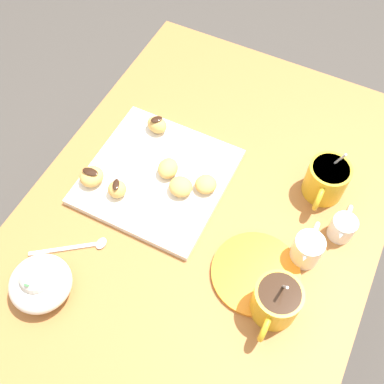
% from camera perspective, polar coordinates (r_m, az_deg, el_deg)
% --- Properties ---
extents(ground_plane, '(8.00, 8.00, 0.00)m').
position_cam_1_polar(ground_plane, '(1.67, 1.17, -13.85)').
color(ground_plane, '#423D38').
extents(dining_table, '(1.02, 0.75, 0.71)m').
position_cam_1_polar(dining_table, '(1.13, 1.68, -5.01)').
color(dining_table, '#A36633').
rests_on(dining_table, ground_plane).
extents(pastry_plate_square, '(0.31, 0.31, 0.02)m').
position_cam_1_polar(pastry_plate_square, '(1.05, -4.32, 1.93)').
color(pastry_plate_square, silver).
rests_on(pastry_plate_square, dining_table).
extents(coffee_mug_mustard_left, '(0.13, 0.09, 0.13)m').
position_cam_1_polar(coffee_mug_mustard_left, '(1.04, 16.31, 1.49)').
color(coffee_mug_mustard_left, gold).
rests_on(coffee_mug_mustard_left, dining_table).
extents(coffee_mug_mustard_right, '(0.13, 0.09, 0.14)m').
position_cam_1_polar(coffee_mug_mustard_right, '(0.89, 10.35, -13.20)').
color(coffee_mug_mustard_right, gold).
rests_on(coffee_mug_mustard_right, dining_table).
extents(cream_pitcher_white, '(0.10, 0.06, 0.07)m').
position_cam_1_polar(cream_pitcher_white, '(0.95, 14.14, -6.77)').
color(cream_pitcher_white, silver).
rests_on(cream_pitcher_white, dining_table).
extents(ice_cream_bowl, '(0.12, 0.12, 0.09)m').
position_cam_1_polar(ice_cream_bowl, '(0.95, -18.34, -10.58)').
color(ice_cream_bowl, silver).
rests_on(ice_cream_bowl, dining_table).
extents(chocolate_sauce_pitcher, '(0.09, 0.05, 0.06)m').
position_cam_1_polar(chocolate_sauce_pitcher, '(1.01, 18.21, -4.10)').
color(chocolate_sauce_pitcher, silver).
rests_on(chocolate_sauce_pitcher, dining_table).
extents(saucer_orange_left, '(0.18, 0.18, 0.01)m').
position_cam_1_polar(saucer_orange_left, '(0.95, 7.89, -9.92)').
color(saucer_orange_left, orange).
rests_on(saucer_orange_left, dining_table).
extents(loose_spoon_by_plate, '(0.11, 0.13, 0.01)m').
position_cam_1_polar(loose_spoon_by_plate, '(1.00, -13.93, -6.61)').
color(loose_spoon_by_plate, silver).
rests_on(loose_spoon_by_plate, dining_table).
extents(beignet_0, '(0.06, 0.05, 0.03)m').
position_cam_1_polar(beignet_0, '(1.03, -3.00, 2.96)').
color(beignet_0, '#DBA351').
rests_on(beignet_0, pastry_plate_square).
extents(beignet_1, '(0.05, 0.06, 0.04)m').
position_cam_1_polar(beignet_1, '(1.11, -4.36, 8.32)').
color(beignet_1, '#DBA351').
rests_on(beignet_1, pastry_plate_square).
extents(chocolate_drizzle_1, '(0.03, 0.03, 0.00)m').
position_cam_1_polar(chocolate_drizzle_1, '(1.09, -4.43, 8.97)').
color(chocolate_drizzle_1, black).
rests_on(chocolate_drizzle_1, beignet_1).
extents(beignet_2, '(0.05, 0.05, 0.03)m').
position_cam_1_polar(beignet_2, '(1.01, 1.74, 0.97)').
color(beignet_2, '#DBA351').
rests_on(beignet_2, pastry_plate_square).
extents(beignet_3, '(0.07, 0.07, 0.03)m').
position_cam_1_polar(beignet_3, '(1.04, -12.32, 1.90)').
color(beignet_3, '#DBA351').
rests_on(beignet_3, pastry_plate_square).
extents(chocolate_drizzle_3, '(0.02, 0.04, 0.00)m').
position_cam_1_polar(chocolate_drizzle_3, '(1.03, -12.51, 2.48)').
color(chocolate_drizzle_3, black).
rests_on(chocolate_drizzle_3, beignet_3).
extents(beignet_4, '(0.06, 0.06, 0.03)m').
position_cam_1_polar(beignet_4, '(1.00, -1.44, 0.61)').
color(beignet_4, '#DBA351').
rests_on(beignet_4, pastry_plate_square).
extents(beignet_5, '(0.06, 0.05, 0.04)m').
position_cam_1_polar(beignet_5, '(1.01, -9.26, 0.35)').
color(beignet_5, '#DBA351').
rests_on(beignet_5, pastry_plate_square).
extents(chocolate_drizzle_5, '(0.03, 0.02, 0.00)m').
position_cam_1_polar(chocolate_drizzle_5, '(1.00, -9.41, 0.93)').
color(chocolate_drizzle_5, black).
rests_on(chocolate_drizzle_5, beignet_5).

